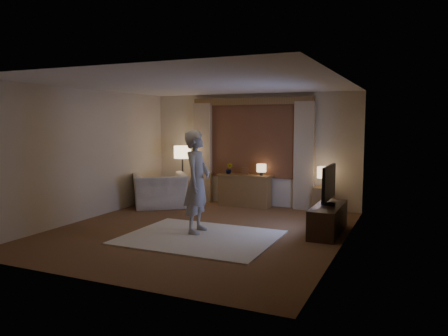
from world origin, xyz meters
The scene contains 13 objects.
room centered at (0.00, 0.50, 1.33)m, with size 5.04×5.54×2.64m.
rug centered at (0.24, -0.41, 0.01)m, with size 2.50×2.00×0.02m, color beige.
sideboard centered at (-0.09, 2.50, 0.35)m, with size 1.20×0.40×0.70m, color brown.
picture_frame centered at (-0.09, 2.50, 0.80)m, with size 0.16×0.02×0.20m, color brown.
plant centered at (-0.49, 2.50, 0.85)m, with size 0.17×0.13×0.30m, color #999999.
table_lamp_sideboard centered at (0.31, 2.50, 0.90)m, with size 0.22×0.22×0.30m.
floor_lamp centered at (-1.59, 2.24, 1.16)m, with size 0.40×0.40×1.38m.
armchair centered at (-1.82, 1.59, 0.38)m, with size 1.18×1.03×0.77m, color beige.
side_table centered at (1.74, 2.45, 0.28)m, with size 0.40×0.40×0.56m, color brown.
table_lamp_side centered at (1.74, 2.45, 0.87)m, with size 0.30×0.30×0.44m.
tv_stand centered at (2.15, 0.77, 0.25)m, with size 0.45×1.40×0.50m, color black.
tv centered at (2.15, 0.77, 0.89)m, with size 0.24×0.97×0.70m.
person centered at (0.04, -0.14, 0.91)m, with size 0.65×0.43×1.78m, color #9B978F.
Camera 1 is at (3.54, -6.83, 1.95)m, focal length 35.00 mm.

